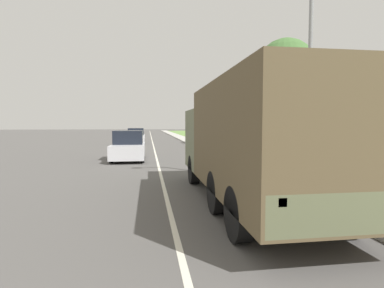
{
  "coord_description": "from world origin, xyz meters",
  "views": [
    {
      "loc": [
        -0.5,
        3.08,
        2.1
      ],
      "look_at": [
        0.85,
        12.29,
        1.49
      ],
      "focal_mm": 28.0,
      "sensor_mm": 36.0,
      "label": 1
    }
  ],
  "objects_px": {
    "car_second_ahead": "(136,137)",
    "military_truck": "(250,140)",
    "pickup_truck": "(377,160)",
    "lamp_post": "(305,42)",
    "car_nearest_ahead": "(128,147)"
  },
  "relations": [
    {
      "from": "car_second_ahead",
      "to": "military_truck",
      "type": "bearing_deg",
      "value": -81.27
    },
    {
      "from": "military_truck",
      "to": "pickup_truck",
      "type": "relative_size",
      "value": 1.44
    },
    {
      "from": "military_truck",
      "to": "pickup_truck",
      "type": "xyz_separation_m",
      "value": [
        5.16,
        1.75,
        -0.81
      ]
    },
    {
      "from": "military_truck",
      "to": "pickup_truck",
      "type": "bearing_deg",
      "value": 18.78
    },
    {
      "from": "car_second_ahead",
      "to": "lamp_post",
      "type": "bearing_deg",
      "value": -75.07
    },
    {
      "from": "pickup_truck",
      "to": "car_second_ahead",
      "type": "bearing_deg",
      "value": 110.82
    },
    {
      "from": "car_nearest_ahead",
      "to": "car_second_ahead",
      "type": "bearing_deg",
      "value": 90.61
    },
    {
      "from": "military_truck",
      "to": "lamp_post",
      "type": "bearing_deg",
      "value": 36.35
    },
    {
      "from": "car_second_ahead",
      "to": "pickup_truck",
      "type": "height_order",
      "value": "pickup_truck"
    },
    {
      "from": "car_second_ahead",
      "to": "pickup_truck",
      "type": "distance_m",
      "value": 25.61
    },
    {
      "from": "car_second_ahead",
      "to": "pickup_truck",
      "type": "bearing_deg",
      "value": -69.18
    },
    {
      "from": "military_truck",
      "to": "lamp_post",
      "type": "height_order",
      "value": "lamp_post"
    },
    {
      "from": "military_truck",
      "to": "car_nearest_ahead",
      "type": "relative_size",
      "value": 1.92
    },
    {
      "from": "pickup_truck",
      "to": "military_truck",
      "type": "bearing_deg",
      "value": -161.22
    },
    {
      "from": "lamp_post",
      "to": "pickup_truck",
      "type": "bearing_deg",
      "value": -0.72
    }
  ]
}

